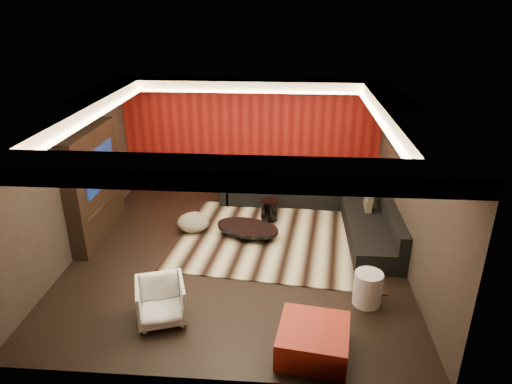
# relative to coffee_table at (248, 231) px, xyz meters

# --- Properties ---
(floor) EXTENTS (6.00, 6.00, 0.02)m
(floor) POSITION_rel_coffee_table_xyz_m (-0.12, -0.74, -0.14)
(floor) COLOR black
(floor) RESTS_ON ground
(ceiling) EXTENTS (6.00, 6.00, 0.02)m
(ceiling) POSITION_rel_coffee_table_xyz_m (-0.12, -0.74, 2.68)
(ceiling) COLOR silver
(ceiling) RESTS_ON ground
(wall_back) EXTENTS (6.00, 0.02, 2.80)m
(wall_back) POSITION_rel_coffee_table_xyz_m (-0.12, 2.27, 1.27)
(wall_back) COLOR black
(wall_back) RESTS_ON ground
(wall_left) EXTENTS (0.02, 6.00, 2.80)m
(wall_left) POSITION_rel_coffee_table_xyz_m (-3.13, -0.74, 1.27)
(wall_left) COLOR black
(wall_left) RESTS_ON ground
(wall_right) EXTENTS (0.02, 6.00, 2.80)m
(wall_right) POSITION_rel_coffee_table_xyz_m (2.89, -0.74, 1.27)
(wall_right) COLOR black
(wall_right) RESTS_ON ground
(red_feature_wall) EXTENTS (5.98, 0.05, 2.78)m
(red_feature_wall) POSITION_rel_coffee_table_xyz_m (-0.12, 2.23, 1.27)
(red_feature_wall) COLOR #6B0C0A
(red_feature_wall) RESTS_ON ground
(soffit_back) EXTENTS (6.00, 0.60, 0.22)m
(soffit_back) POSITION_rel_coffee_table_xyz_m (-0.12, 1.96, 2.56)
(soffit_back) COLOR silver
(soffit_back) RESTS_ON ground
(soffit_front) EXTENTS (6.00, 0.60, 0.22)m
(soffit_front) POSITION_rel_coffee_table_xyz_m (-0.12, -3.44, 2.56)
(soffit_front) COLOR silver
(soffit_front) RESTS_ON ground
(soffit_left) EXTENTS (0.60, 4.80, 0.22)m
(soffit_left) POSITION_rel_coffee_table_xyz_m (-2.82, -0.74, 2.56)
(soffit_left) COLOR silver
(soffit_left) RESTS_ON ground
(soffit_right) EXTENTS (0.60, 4.80, 0.22)m
(soffit_right) POSITION_rel_coffee_table_xyz_m (2.58, -0.74, 2.56)
(soffit_right) COLOR silver
(soffit_right) RESTS_ON ground
(cove_back) EXTENTS (4.80, 0.08, 0.04)m
(cove_back) POSITION_rel_coffee_table_xyz_m (-0.12, 1.62, 2.47)
(cove_back) COLOR #FFD899
(cove_back) RESTS_ON ground
(cove_front) EXTENTS (4.80, 0.08, 0.04)m
(cove_front) POSITION_rel_coffee_table_xyz_m (-0.12, -3.10, 2.47)
(cove_front) COLOR #FFD899
(cove_front) RESTS_ON ground
(cove_left) EXTENTS (0.08, 4.80, 0.04)m
(cove_left) POSITION_rel_coffee_table_xyz_m (-2.48, -0.74, 2.47)
(cove_left) COLOR #FFD899
(cove_left) RESTS_ON ground
(cove_right) EXTENTS (0.08, 4.80, 0.04)m
(cove_right) POSITION_rel_coffee_table_xyz_m (2.24, -0.74, 2.47)
(cove_right) COLOR #FFD899
(cove_right) RESTS_ON ground
(tv_surround) EXTENTS (0.30, 2.00, 2.20)m
(tv_surround) POSITION_rel_coffee_table_xyz_m (-2.97, -0.14, 0.97)
(tv_surround) COLOR black
(tv_surround) RESTS_ON ground
(tv_screen) EXTENTS (0.04, 1.30, 0.80)m
(tv_screen) POSITION_rel_coffee_table_xyz_m (-2.81, -0.14, 1.32)
(tv_screen) COLOR black
(tv_screen) RESTS_ON ground
(tv_shelf) EXTENTS (0.04, 1.60, 0.04)m
(tv_shelf) POSITION_rel_coffee_table_xyz_m (-2.81, -0.14, 0.57)
(tv_shelf) COLOR black
(tv_shelf) RESTS_ON ground
(rug) EXTENTS (4.31, 3.42, 0.02)m
(rug) POSITION_rel_coffee_table_xyz_m (0.62, -0.09, -0.12)
(rug) COLOR #C6BB91
(rug) RESTS_ON floor
(coffee_table) EXTENTS (1.64, 1.64, 0.22)m
(coffee_table) POSITION_rel_coffee_table_xyz_m (0.00, 0.00, 0.00)
(coffee_table) COLOR black
(coffee_table) RESTS_ON rug
(drum_stool) EXTENTS (0.42, 0.42, 0.44)m
(drum_stool) POSITION_rel_coffee_table_xyz_m (0.40, 0.79, 0.11)
(drum_stool) COLOR black
(drum_stool) RESTS_ON rug
(striped_pouf) EXTENTS (0.82, 0.82, 0.36)m
(striped_pouf) POSITION_rel_coffee_table_xyz_m (-1.13, 0.17, 0.07)
(striped_pouf) COLOR beige
(striped_pouf) RESTS_ON rug
(white_side_table) EXTENTS (0.52, 0.52, 0.55)m
(white_side_table) POSITION_rel_coffee_table_xyz_m (2.07, -2.01, 0.15)
(white_side_table) COLOR silver
(white_side_table) RESTS_ON floor
(orange_ottoman) EXTENTS (1.05, 1.05, 0.41)m
(orange_ottoman) POSITION_rel_coffee_table_xyz_m (1.18, -3.16, 0.08)
(orange_ottoman) COLOR #9F1F14
(orange_ottoman) RESTS_ON floor
(armchair) EXTENTS (0.88, 0.89, 0.65)m
(armchair) POSITION_rel_coffee_table_xyz_m (-1.04, -2.63, 0.19)
(armchair) COLOR silver
(armchair) RESTS_ON floor
(sectional_sofa) EXTENTS (3.65, 3.50, 0.75)m
(sectional_sofa) POSITION_rel_coffee_table_xyz_m (1.61, 1.13, 0.13)
(sectional_sofa) COLOR black
(sectional_sofa) RESTS_ON floor
(throw_pillows) EXTENTS (3.01, 1.68, 0.50)m
(throw_pillows) POSITION_rel_coffee_table_xyz_m (1.41, 1.38, 0.49)
(throw_pillows) COLOR #BDAE8A
(throw_pillows) RESTS_ON sectional_sofa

